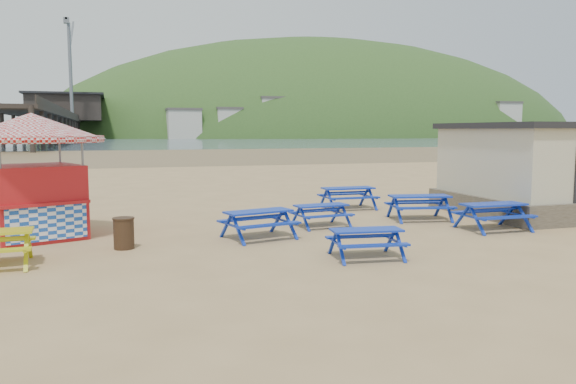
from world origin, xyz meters
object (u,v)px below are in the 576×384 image
object	(u,v)px
litter_bin	(124,233)
amenity_block	(563,168)
ice_cream_kiosk	(33,160)
picnic_table_blue_a	(321,216)
picnic_table_blue_b	(348,198)

from	to	relation	value
litter_bin	amenity_block	size ratio (longest dim) A/B	0.10
amenity_block	litter_bin	bearing A→B (deg)	-173.26
ice_cream_kiosk	litter_bin	bearing A→B (deg)	-64.55
picnic_table_blue_a	litter_bin	bearing A→B (deg)	-171.38
picnic_table_blue_b	picnic_table_blue_a	bearing A→B (deg)	-124.27
litter_bin	amenity_block	distance (m)	15.13
picnic_table_blue_a	litter_bin	world-z (taller)	litter_bin
ice_cream_kiosk	picnic_table_blue_b	bearing A→B (deg)	-5.96
picnic_table_blue_a	amenity_block	size ratio (longest dim) A/B	0.23
ice_cream_kiosk	litter_bin	distance (m)	3.53
picnic_table_blue_a	picnic_table_blue_b	xyz separation A→B (m)	(2.34, 3.33, 0.06)
litter_bin	picnic_table_blue_a	bearing A→B (deg)	14.71
litter_bin	amenity_block	bearing A→B (deg)	6.74
amenity_block	picnic_table_blue_b	bearing A→B (deg)	155.98
picnic_table_blue_b	litter_bin	distance (m)	9.43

